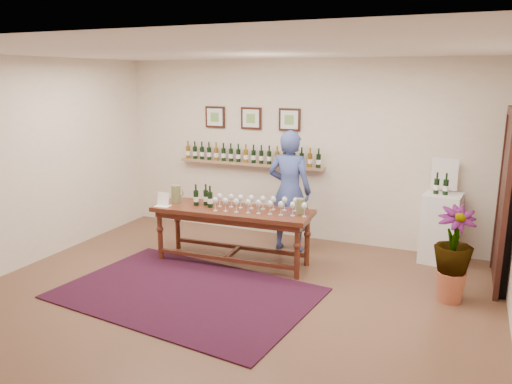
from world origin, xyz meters
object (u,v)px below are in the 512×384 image
at_px(tasting_table, 232,217).
at_px(potted_plant, 453,255).
at_px(display_pedestal, 440,228).
at_px(person, 289,191).

xyz_separation_m(tasting_table, potted_plant, (2.84, -0.11, -0.10)).
relative_size(display_pedestal, person, 0.54).
xyz_separation_m(tasting_table, person, (0.53, 0.83, 0.23)).
bearing_deg(potted_plant, person, 157.87).
bearing_deg(person, tasting_table, 56.20).
relative_size(tasting_table, display_pedestal, 2.30).
distance_m(tasting_table, potted_plant, 2.84).
bearing_deg(person, potted_plant, 156.99).
xyz_separation_m(display_pedestal, person, (-2.10, -0.36, 0.41)).
bearing_deg(tasting_table, display_pedestal, 21.43).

